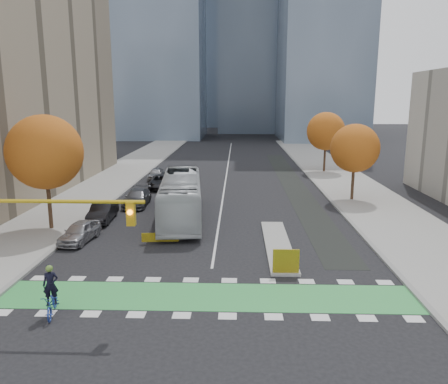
# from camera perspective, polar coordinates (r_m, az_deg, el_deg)

# --- Properties ---
(ground) EXTENTS (300.00, 300.00, 0.00)m
(ground) POSITION_cam_1_polar(r_m,az_deg,el_deg) (20.10, -2.46, -15.32)
(ground) COLOR black
(ground) RESTS_ON ground
(sidewalk_west) EXTENTS (7.00, 120.00, 0.15)m
(sidewalk_west) POSITION_cam_1_polar(r_m,az_deg,el_deg) (41.65, -19.20, -1.33)
(sidewalk_west) COLOR gray
(sidewalk_west) RESTS_ON ground
(sidewalk_east) EXTENTS (7.00, 120.00, 0.15)m
(sidewalk_east) POSITION_cam_1_polar(r_m,az_deg,el_deg) (40.73, 19.06, -1.62)
(sidewalk_east) COLOR gray
(sidewalk_east) RESTS_ON ground
(curb_west) EXTENTS (0.30, 120.00, 0.16)m
(curb_west) POSITION_cam_1_polar(r_m,az_deg,el_deg) (40.53, -14.57, -1.40)
(curb_west) COLOR gray
(curb_west) RESTS_ON ground
(curb_east) EXTENTS (0.30, 120.00, 0.16)m
(curb_east) POSITION_cam_1_polar(r_m,az_deg,el_deg) (39.83, 14.25, -1.62)
(curb_east) COLOR gray
(curb_east) RESTS_ON ground
(bike_crossing) EXTENTS (20.00, 3.00, 0.01)m
(bike_crossing) POSITION_cam_1_polar(r_m,az_deg,el_deg) (21.44, -2.16, -13.47)
(bike_crossing) COLOR green
(bike_crossing) RESTS_ON ground
(centre_line) EXTENTS (0.15, 70.00, 0.01)m
(centre_line) POSITION_cam_1_polar(r_m,az_deg,el_deg) (58.54, 0.43, 2.99)
(centre_line) COLOR silver
(centre_line) RESTS_ON ground
(bike_lane_paint) EXTENTS (2.50, 50.00, 0.01)m
(bike_lane_paint) POSITION_cam_1_polar(r_m,az_deg,el_deg) (49.06, 8.93, 1.06)
(bike_lane_paint) COLOR black
(bike_lane_paint) RESTS_ON ground
(median_island) EXTENTS (1.60, 10.00, 0.16)m
(median_island) POSITION_cam_1_polar(r_m,az_deg,el_deg) (28.44, 7.02, -6.83)
(median_island) COLOR gray
(median_island) RESTS_ON ground
(hazard_board) EXTENTS (1.40, 0.12, 1.30)m
(hazard_board) POSITION_cam_1_polar(r_m,az_deg,el_deg) (23.70, 8.10, -8.93)
(hazard_board) COLOR yellow
(hazard_board) RESTS_ON median_island
(tower_ne) EXTENTS (18.00, 24.00, 60.00)m
(tower_ne) POSITION_cam_1_polar(r_m,az_deg,el_deg) (106.51, 12.89, 23.02)
(tower_ne) COLOR #47566B
(tower_ne) RESTS_ON ground
(tower_far) EXTENTS (26.00, 26.00, 80.00)m
(tower_far) POSITION_cam_1_polar(r_m,az_deg,el_deg) (160.85, -0.15, 23.09)
(tower_far) COLOR #47566B
(tower_far) RESTS_ON ground
(tree_west) EXTENTS (5.20, 5.20, 8.22)m
(tree_west) POSITION_cam_1_polar(r_m,az_deg,el_deg) (32.87, -22.33, 4.83)
(tree_west) COLOR #332114
(tree_west) RESTS_ON ground
(tree_east_near) EXTENTS (4.40, 4.40, 7.08)m
(tree_east_near) POSITION_cam_1_polar(r_m,az_deg,el_deg) (41.41, 16.72, 5.49)
(tree_east_near) COLOR #332114
(tree_east_near) RESTS_ON ground
(tree_east_far) EXTENTS (4.80, 4.80, 7.65)m
(tree_east_far) POSITION_cam_1_polar(r_m,az_deg,el_deg) (57.03, 13.16, 7.73)
(tree_east_far) COLOR #332114
(tree_east_far) RESTS_ON ground
(traffic_signal_west) EXTENTS (8.53, 0.56, 5.20)m
(traffic_signal_west) POSITION_cam_1_polar(r_m,az_deg,el_deg) (20.32, -25.65, -4.01)
(traffic_signal_west) COLOR #BF9914
(traffic_signal_west) RESTS_ON ground
(cyclist) EXTENTS (1.13, 2.09, 2.29)m
(cyclist) POSITION_cam_1_polar(r_m,az_deg,el_deg) (20.87, -21.57, -12.80)
(cyclist) COLOR navy
(cyclist) RESTS_ON ground
(bus) EXTENTS (4.21, 12.87, 3.52)m
(bus) POSITION_cam_1_polar(r_m,az_deg,el_deg) (34.11, -5.63, -0.66)
(bus) COLOR silver
(bus) RESTS_ON ground
(parked_car_a) EXTENTS (2.05, 4.11, 1.35)m
(parked_car_a) POSITION_cam_1_polar(r_m,az_deg,el_deg) (30.38, -18.34, -4.95)
(parked_car_a) COLOR #A0A0A5
(parked_car_a) RESTS_ON ground
(parked_car_b) EXTENTS (1.76, 4.48, 1.45)m
(parked_car_b) POSITION_cam_1_polar(r_m,az_deg,el_deg) (34.92, -15.58, -2.50)
(parked_car_b) COLOR black
(parked_car_b) RESTS_ON ground
(parked_car_c) EXTENTS (2.10, 4.89, 1.40)m
(parked_car_c) POSITION_cam_1_polar(r_m,az_deg,el_deg) (39.22, -11.29, -0.75)
(parked_car_c) COLOR #505156
(parked_car_c) RESTS_ON ground
(parked_car_d) EXTENTS (2.65, 5.16, 1.39)m
(parked_car_d) POSITION_cam_1_polar(r_m,az_deg,el_deg) (46.41, -8.20, 1.33)
(parked_car_d) COLOR black
(parked_car_d) RESTS_ON ground
(parked_car_e) EXTENTS (1.68, 4.04, 1.37)m
(parked_car_e) POSITION_cam_1_polar(r_m,az_deg,el_deg) (51.51, -8.85, 2.36)
(parked_car_e) COLOR #929397
(parked_car_e) RESTS_ON ground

